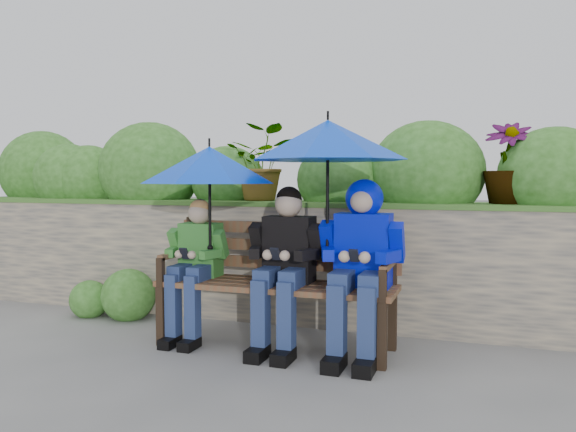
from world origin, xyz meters
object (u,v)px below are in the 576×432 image
(boy_middle, at_px, (285,259))
(park_bench, at_px, (279,275))
(boy_left, at_px, (195,260))
(umbrella_left, at_px, (209,165))
(boy_right, at_px, (361,253))
(umbrella_right, at_px, (328,140))

(boy_middle, bearing_deg, park_bench, 131.13)
(boy_left, relative_size, umbrella_left, 1.06)
(boy_middle, relative_size, boy_right, 0.96)
(boy_right, bearing_deg, boy_left, 179.92)
(boy_left, bearing_deg, boy_right, -0.08)
(boy_left, distance_m, boy_right, 1.28)
(boy_left, distance_m, umbrella_left, 0.73)
(park_bench, relative_size, boy_middle, 1.49)
(boy_middle, distance_m, umbrella_right, 0.89)
(park_bench, relative_size, umbrella_right, 1.59)
(boy_right, distance_m, umbrella_left, 1.28)
(park_bench, distance_m, boy_middle, 0.17)
(boy_left, bearing_deg, umbrella_right, -0.62)
(park_bench, bearing_deg, boy_right, -7.05)
(boy_left, height_order, umbrella_left, umbrella_left)
(park_bench, relative_size, boy_right, 1.42)
(boy_middle, height_order, boy_right, boy_right)
(boy_middle, xyz_separation_m, umbrella_left, (-0.58, -0.02, 0.67))
(park_bench, xyz_separation_m, boy_left, (-0.65, -0.08, 0.09))
(boy_right, relative_size, umbrella_right, 1.12)
(boy_right, bearing_deg, umbrella_right, -177.71)
(park_bench, xyz_separation_m, umbrella_left, (-0.50, -0.11, 0.80))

